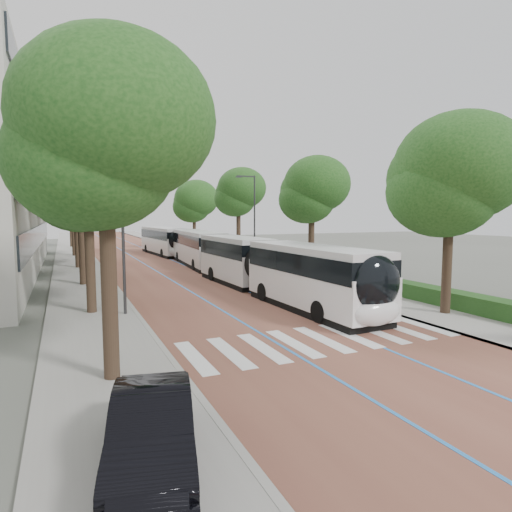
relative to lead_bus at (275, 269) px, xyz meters
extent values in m
plane|color=#51544C|center=(-2.41, -9.31, -1.63)|extent=(160.00, 160.00, 0.00)
cube|color=brown|center=(-2.41, 30.69, -1.62)|extent=(11.00, 140.00, 0.02)
cube|color=gray|center=(-9.91, 30.69, -1.57)|extent=(4.00, 140.00, 0.12)
cube|color=gray|center=(5.09, 30.69, -1.57)|extent=(4.00, 140.00, 0.12)
cube|color=gray|center=(-8.01, 30.69, -1.57)|extent=(0.20, 140.00, 0.14)
cube|color=gray|center=(3.19, 30.69, -1.57)|extent=(0.20, 140.00, 0.14)
cube|color=silver|center=(-7.21, -8.31, -1.60)|extent=(0.55, 3.60, 0.01)
cube|color=silver|center=(-5.96, -8.31, -1.60)|extent=(0.55, 3.60, 0.01)
cube|color=silver|center=(-4.71, -8.31, -1.60)|extent=(0.55, 3.60, 0.01)
cube|color=silver|center=(-3.46, -8.31, -1.60)|extent=(0.55, 3.60, 0.01)
cube|color=silver|center=(-2.21, -8.31, -1.60)|extent=(0.55, 3.60, 0.01)
cube|color=silver|center=(-0.96, -8.31, -1.60)|extent=(0.55, 3.60, 0.01)
cube|color=silver|center=(0.29, -8.31, -1.60)|extent=(0.55, 3.60, 0.01)
cube|color=silver|center=(1.54, -8.31, -1.60)|extent=(0.55, 3.60, 0.01)
cube|color=silver|center=(2.79, -8.31, -1.60)|extent=(0.55, 3.60, 0.01)
cube|color=blue|center=(-4.01, 30.69, -1.60)|extent=(0.12, 126.00, 0.01)
cube|color=blue|center=(-0.81, 30.69, -1.60)|extent=(0.12, 126.00, 0.01)
cube|color=black|center=(-12.86, 18.69, 1.37)|extent=(0.12, 38.00, 1.60)
cube|color=black|center=(-12.86, 18.69, 4.57)|extent=(0.12, 38.00, 1.60)
cube|color=black|center=(-12.86, 18.69, 7.77)|extent=(0.12, 38.00, 1.60)
cube|color=black|center=(-12.86, 18.69, 10.77)|extent=(0.12, 38.00, 1.60)
cube|color=#1B4216|center=(6.69, -9.31, -1.11)|extent=(1.20, 14.00, 0.80)
cylinder|color=#313133|center=(4.39, 12.69, 2.49)|extent=(0.14, 0.14, 8.00)
cube|color=#313133|center=(3.59, 12.69, 6.39)|extent=(1.70, 0.12, 0.12)
cube|color=#313133|center=(2.89, 12.69, 6.31)|extent=(0.50, 0.20, 0.10)
cylinder|color=#313133|center=(-8.51, -1.31, 2.49)|extent=(0.14, 0.14, 8.00)
cylinder|color=black|center=(-9.91, -9.31, 0.75)|extent=(0.44, 0.44, 4.75)
ellipsoid|color=#174315|center=(-9.91, -9.31, 5.06)|extent=(5.34, 5.34, 4.54)
cylinder|color=black|center=(-9.91, -0.31, 0.62)|extent=(0.44, 0.44, 4.49)
ellipsoid|color=#174315|center=(-9.91, -0.31, 4.70)|extent=(5.33, 5.33, 4.53)
cylinder|color=black|center=(-9.91, 8.69, 0.84)|extent=(0.44, 0.44, 4.93)
ellipsoid|color=#174315|center=(-9.91, 8.69, 5.32)|extent=(5.76, 5.76, 4.89)
cylinder|color=black|center=(-9.91, 18.69, 0.52)|extent=(0.44, 0.44, 4.30)
ellipsoid|color=#174315|center=(-9.91, 18.69, 4.43)|extent=(5.69, 5.69, 4.84)
cylinder|color=black|center=(-9.91, 30.69, 0.62)|extent=(0.44, 0.44, 4.49)
ellipsoid|color=#174315|center=(-9.91, 30.69, 4.70)|extent=(5.49, 5.49, 4.66)
cylinder|color=black|center=(-9.91, 45.69, 0.72)|extent=(0.44, 0.44, 4.70)
ellipsoid|color=#174315|center=(-9.91, 45.69, 4.99)|extent=(5.90, 5.90, 5.01)
cylinder|color=black|center=(5.29, -7.31, 0.61)|extent=(0.44, 0.44, 4.47)
ellipsoid|color=#174315|center=(5.29, -7.31, 4.67)|extent=(5.91, 5.91, 5.02)
cylinder|color=black|center=(5.29, 4.69, 0.61)|extent=(0.44, 0.44, 4.47)
ellipsoid|color=#174315|center=(5.29, 4.69, 4.67)|extent=(4.75, 4.75, 4.04)
cylinder|color=black|center=(5.29, 18.69, 0.78)|extent=(0.44, 0.44, 4.82)
ellipsoid|color=#174315|center=(5.29, 18.69, 5.16)|extent=(4.93, 4.93, 4.19)
cylinder|color=black|center=(5.29, 34.69, 0.60)|extent=(0.44, 0.44, 4.46)
ellipsoid|color=#174315|center=(5.29, 34.69, 4.66)|extent=(5.94, 5.94, 5.05)
cylinder|color=black|center=(-0.04, 1.30, 0.15)|extent=(2.33, 0.97, 2.30)
cube|color=white|center=(0.12, -3.83, -0.37)|extent=(2.79, 9.43, 1.82)
cube|color=black|center=(0.12, -3.83, 0.77)|extent=(2.82, 9.25, 0.97)
cube|color=silver|center=(0.12, -3.83, 1.42)|extent=(2.73, 9.24, 0.31)
cube|color=black|center=(0.12, -3.83, -1.45)|extent=(2.73, 9.06, 0.35)
cube|color=white|center=(-0.17, 5.62, -0.37)|extent=(2.74, 7.81, 1.82)
cube|color=black|center=(-0.17, 5.62, 0.77)|extent=(2.77, 7.66, 0.97)
cube|color=silver|center=(-0.17, 5.62, 1.42)|extent=(2.68, 7.66, 0.31)
cube|color=black|center=(-0.17, 5.62, -1.45)|extent=(2.68, 7.50, 0.35)
ellipsoid|color=black|center=(0.26, -8.36, 0.38)|extent=(2.38, 1.17, 2.28)
ellipsoid|color=white|center=(0.26, -8.41, -0.76)|extent=(2.38, 1.07, 1.14)
cylinder|color=black|center=(-0.94, -6.14, -1.13)|extent=(0.33, 1.01, 1.00)
cylinder|color=black|center=(1.32, -6.07, -1.13)|extent=(0.33, 1.01, 1.00)
cylinder|color=black|center=(-1.35, 7.25, -1.13)|extent=(0.33, 1.01, 1.00)
cylinder|color=black|center=(0.91, 7.32, -1.13)|extent=(0.33, 1.01, 1.00)
cylinder|color=black|center=(-1.11, -0.78, -1.13)|extent=(0.33, 1.01, 1.00)
cylinder|color=black|center=(1.15, -0.72, -1.13)|extent=(0.33, 1.01, 1.00)
cube|color=white|center=(0.40, 16.72, -0.37)|extent=(3.25, 12.13, 1.82)
cube|color=black|center=(0.40, 16.72, 0.77)|extent=(3.28, 11.90, 0.97)
cube|color=silver|center=(0.40, 16.72, 1.42)|extent=(3.19, 11.89, 0.31)
cube|color=black|center=(0.40, 16.72, -1.45)|extent=(3.17, 11.65, 0.35)
ellipsoid|color=black|center=(0.03, 10.88, 0.38)|extent=(2.41, 1.25, 2.28)
ellipsoid|color=white|center=(0.03, 10.83, -0.76)|extent=(2.41, 1.15, 1.14)
cylinder|color=black|center=(-0.96, 13.20, -1.13)|extent=(0.36, 1.02, 1.00)
cylinder|color=black|center=(1.30, 13.06, -1.13)|extent=(0.36, 1.02, 1.00)
cylinder|color=black|center=(-0.49, 20.58, -1.13)|extent=(0.36, 1.02, 1.00)
cylinder|color=black|center=(1.76, 20.44, -1.13)|extent=(0.36, 1.02, 1.00)
cube|color=white|center=(-0.16, 28.90, -0.37)|extent=(3.20, 12.13, 1.82)
cube|color=black|center=(-0.16, 28.90, 0.77)|extent=(3.22, 11.89, 0.97)
cube|color=silver|center=(-0.16, 28.90, 1.42)|extent=(3.13, 11.88, 0.31)
cube|color=black|center=(-0.16, 28.90, -1.45)|extent=(3.12, 11.64, 0.35)
ellipsoid|color=black|center=(0.18, 23.06, 0.38)|extent=(2.41, 1.24, 2.28)
ellipsoid|color=white|center=(0.19, 23.01, -0.76)|extent=(2.40, 1.14, 1.14)
cylinder|color=black|center=(-1.08, 25.24, -1.13)|extent=(0.36, 1.02, 1.00)
cylinder|color=black|center=(1.18, 25.37, -1.13)|extent=(0.36, 1.02, 1.00)
cylinder|color=black|center=(-1.51, 32.63, -1.13)|extent=(0.36, 1.02, 1.00)
cylinder|color=black|center=(0.75, 32.76, -1.13)|extent=(0.36, 1.02, 1.00)
imported|color=black|center=(-9.67, -14.06, -0.82)|extent=(2.31, 4.39, 1.38)
camera|label=1|loc=(-11.02, -21.69, 3.10)|focal=30.00mm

